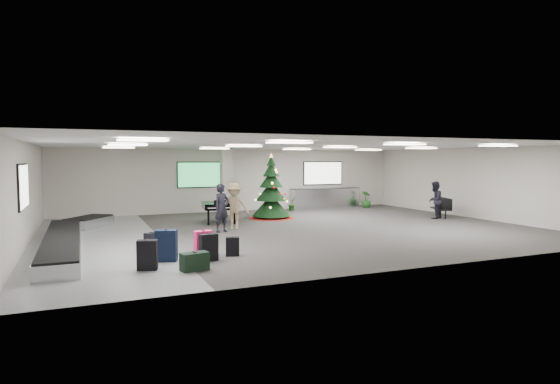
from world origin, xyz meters
name	(u,v)px	position (x,y,z in m)	size (l,w,h in m)	color
ground	(294,229)	(0.00, 0.00, 0.00)	(18.00, 18.00, 0.00)	#3E3B38
room_envelope	(278,168)	(-0.38, 0.67, 2.33)	(18.02, 14.02, 3.21)	beige
baggage_carousel	(69,238)	(-7.84, -0.08, 0.21)	(2.28, 9.71, 0.43)	silver
service_counter	(325,198)	(5.00, 6.65, 0.55)	(4.05, 0.65, 1.08)	silver
suitcase_0	(147,255)	(-6.02, -4.60, 0.36)	(0.52, 0.38, 0.75)	black
suitcase_1	(209,247)	(-4.40, -4.18, 0.36)	(0.49, 0.30, 0.74)	black
pink_suitcase	(203,244)	(-4.42, -3.66, 0.36)	(0.50, 0.33, 0.75)	#FA206B
suitcase_3	(208,245)	(-4.26, -3.52, 0.29)	(0.43, 0.32, 0.59)	black
navy_suitcase	(166,246)	(-5.43, -3.80, 0.42)	(0.62, 0.49, 0.85)	black
green_duffel	(195,262)	(-4.99, -5.10, 0.22)	(0.71, 0.46, 0.46)	black
suitcase_7	(232,247)	(-3.64, -3.82, 0.26)	(0.40, 0.28, 0.55)	black
suitcase_8	(152,243)	(-5.63, -2.53, 0.29)	(0.45, 0.38, 0.60)	black
christmas_tree	(271,196)	(0.47, 3.46, 1.01)	(2.07, 2.07, 2.95)	maroon
grand_piano	(220,206)	(-2.11, 2.87, 0.72)	(1.60, 1.95, 1.01)	black
bench	(442,206)	(7.82, 0.65, 0.51)	(0.98, 1.51, 0.91)	black
traveler_a	(222,208)	(-2.72, 0.43, 0.89)	(0.65, 0.43, 1.78)	black
traveler_b	(234,206)	(-2.07, 0.96, 0.89)	(1.15, 0.66, 1.78)	#997E5F
traveler_bench	(435,200)	(7.14, 0.38, 0.84)	(0.82, 0.64, 1.68)	black
potted_plant_left	(292,204)	(2.56, 5.74, 0.39)	(0.42, 0.34, 0.77)	#16451A
potted_plant_right	(366,199)	(7.02, 5.66, 0.46)	(0.51, 0.51, 0.91)	#16451A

